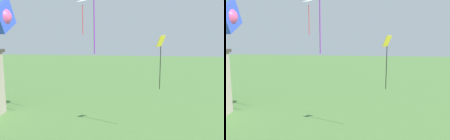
{
  "view_description": "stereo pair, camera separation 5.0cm",
  "coord_description": "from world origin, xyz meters",
  "views": [
    {
      "loc": [
        1.32,
        -3.61,
        6.81
      ],
      "look_at": [
        0.0,
        9.29,
        4.67
      ],
      "focal_mm": 40.0,
      "sensor_mm": 36.0,
      "label": 1
    },
    {
      "loc": [
        1.37,
        -3.61,
        6.81
      ],
      "look_at": [
        0.0,
        9.29,
        4.67
      ],
      "focal_mm": 40.0,
      "sensor_mm": 36.0,
      "label": 2
    }
  ],
  "objects": [
    {
      "name": "kite_white_delta",
      "position": [
        -2.55,
        13.94,
        8.66
      ],
      "size": [
        1.19,
        1.19,
        2.58
      ],
      "color": "white"
    },
    {
      "name": "kite_yellow_diamond",
      "position": [
        2.76,
        12.14,
        5.3
      ],
      "size": [
        0.61,
        0.64,
        3.4
      ],
      "color": "yellow"
    }
  ]
}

